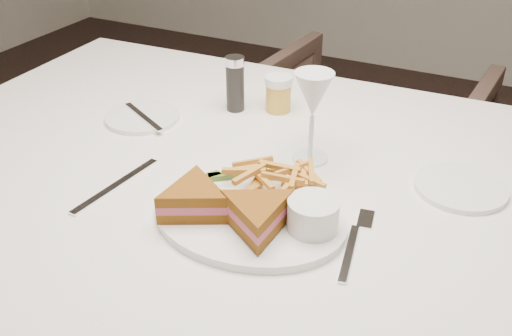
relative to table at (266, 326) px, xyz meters
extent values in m
cube|color=silver|center=(0.00, 0.00, 0.00)|extent=(1.57, 1.07, 0.75)
imported|color=#46332B|center=(-0.06, 0.81, -0.02)|extent=(0.75, 0.71, 0.72)
ellipsoid|color=white|center=(0.03, -0.13, 0.38)|extent=(0.33, 0.26, 0.01)
cube|color=silver|center=(-0.23, -0.14, 0.38)|extent=(0.04, 0.21, 0.00)
cylinder|color=white|center=(-0.35, 0.10, 0.38)|extent=(0.16, 0.16, 0.01)
cylinder|color=white|center=(0.32, 0.12, 0.38)|extent=(0.16, 0.16, 0.01)
cylinder|color=black|center=(-0.19, 0.23, 0.44)|extent=(0.04, 0.04, 0.12)
cylinder|color=gold|center=(-0.10, 0.27, 0.42)|extent=(0.06, 0.06, 0.08)
cube|color=#456623|center=(-0.06, -0.06, 0.40)|extent=(0.05, 0.05, 0.01)
cube|color=#456623|center=(-0.09, -0.08, 0.40)|extent=(0.04, 0.05, 0.01)
cylinder|color=white|center=(0.13, -0.12, 0.42)|extent=(0.08, 0.08, 0.05)
camera|label=1|loc=(0.36, -0.79, 0.93)|focal=40.00mm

